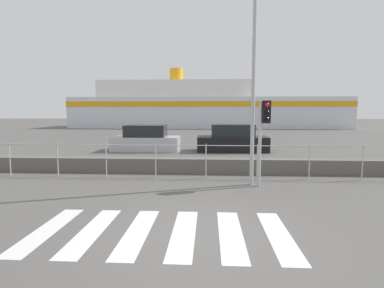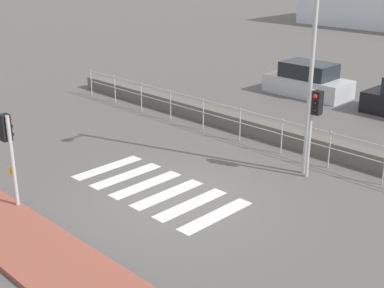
{
  "view_description": "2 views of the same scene",
  "coord_description": "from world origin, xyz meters",
  "px_view_note": "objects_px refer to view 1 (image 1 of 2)",
  "views": [
    {
      "loc": [
        0.08,
        -5.51,
        2.34
      ],
      "look_at": [
        -0.33,
        2.0,
        1.5
      ],
      "focal_mm": 28.0,
      "sensor_mm": 36.0,
      "label": 1
    },
    {
      "loc": [
        9.44,
        -9.01,
        6.36
      ],
      "look_at": [
        -0.42,
        1.0,
        1.2
      ],
      "focal_mm": 50.0,
      "sensor_mm": 36.0,
      "label": 2
    }
  ],
  "objects_px": {
    "parked_car_silver": "(146,140)",
    "traffic_light_far": "(264,124)",
    "parked_car_black": "(232,140)",
    "streetlamp": "(255,50)",
    "ferry_boat": "(202,108)"
  },
  "relations": [
    {
      "from": "traffic_light_far",
      "to": "parked_car_black",
      "type": "bearing_deg",
      "value": 92.13
    },
    {
      "from": "traffic_light_far",
      "to": "parked_car_black",
      "type": "relative_size",
      "value": 0.66
    },
    {
      "from": "traffic_light_far",
      "to": "ferry_boat",
      "type": "distance_m",
      "value": 33.06
    },
    {
      "from": "ferry_boat",
      "to": "parked_car_silver",
      "type": "distance_m",
      "value": 25.12
    },
    {
      "from": "streetlamp",
      "to": "parked_car_black",
      "type": "bearing_deg",
      "value": 89.89
    },
    {
      "from": "ferry_boat",
      "to": "streetlamp",
      "type": "bearing_deg",
      "value": -85.94
    },
    {
      "from": "parked_car_black",
      "to": "streetlamp",
      "type": "bearing_deg",
      "value": -90.11
    },
    {
      "from": "ferry_boat",
      "to": "parked_car_silver",
      "type": "height_order",
      "value": "ferry_boat"
    },
    {
      "from": "traffic_light_far",
      "to": "ferry_boat",
      "type": "relative_size",
      "value": 0.07
    },
    {
      "from": "streetlamp",
      "to": "parked_car_black",
      "type": "relative_size",
      "value": 1.7
    },
    {
      "from": "parked_car_silver",
      "to": "traffic_light_far",
      "type": "bearing_deg",
      "value": -56.47
    },
    {
      "from": "streetlamp",
      "to": "ferry_boat",
      "type": "xyz_separation_m",
      "value": [
        -2.34,
        32.91,
        -1.46
      ]
    },
    {
      "from": "streetlamp",
      "to": "ferry_boat",
      "type": "relative_size",
      "value": 0.19
    },
    {
      "from": "parked_car_silver",
      "to": "parked_car_black",
      "type": "relative_size",
      "value": 0.96
    },
    {
      "from": "streetlamp",
      "to": "traffic_light_far",
      "type": "bearing_deg",
      "value": -5.51
    }
  ]
}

